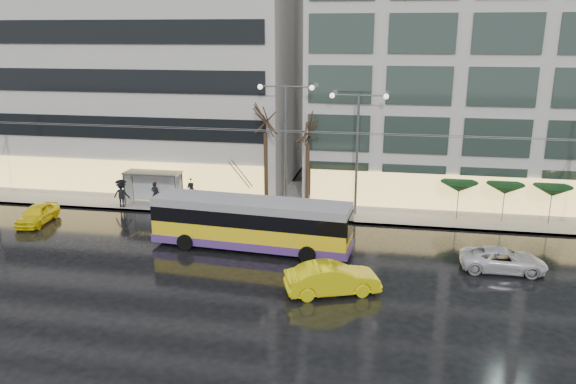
% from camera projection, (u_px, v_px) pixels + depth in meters
% --- Properties ---
extents(ground, '(140.00, 140.00, 0.00)m').
position_uv_depth(ground, '(215.00, 270.00, 30.96)').
color(ground, black).
rests_on(ground, ground).
extents(sidewalk, '(80.00, 10.00, 0.15)m').
position_uv_depth(sidewalk, '(293.00, 199.00, 43.84)').
color(sidewalk, gray).
rests_on(sidewalk, ground).
extents(kerb, '(80.00, 0.10, 0.15)m').
position_uv_depth(kerb, '(281.00, 219.00, 39.16)').
color(kerb, slate).
rests_on(kerb, ground).
extents(building_left, '(34.00, 14.00, 22.00)m').
position_uv_depth(building_left, '(99.00, 50.00, 48.60)').
color(building_left, '#BAB7B2').
rests_on(building_left, sidewalk).
extents(building_right, '(32.00, 14.00, 25.00)m').
position_uv_depth(building_right, '(527.00, 32.00, 42.22)').
color(building_right, '#BAB7B2').
rests_on(building_right, sidewalk).
extents(trolleybus, '(12.15, 5.11, 5.56)m').
position_uv_depth(trolleybus, '(251.00, 225.00, 33.59)').
color(trolleybus, yellow).
rests_on(trolleybus, ground).
extents(catenary, '(42.24, 5.12, 7.00)m').
position_uv_depth(catenary, '(263.00, 164.00, 37.13)').
color(catenary, '#595B60').
rests_on(catenary, ground).
extents(bus_shelter, '(4.20, 1.60, 2.51)m').
position_uv_depth(bus_shelter, '(149.00, 180.00, 41.96)').
color(bus_shelter, '#595B60').
rests_on(bus_shelter, sidewalk).
extents(street_lamp_near, '(3.96, 0.36, 9.03)m').
position_uv_depth(street_lamp_near, '(286.00, 131.00, 39.19)').
color(street_lamp_near, '#595B60').
rests_on(street_lamp_near, sidewalk).
extents(street_lamp_far, '(3.96, 0.36, 8.53)m').
position_uv_depth(street_lamp_far, '(358.00, 137.00, 38.41)').
color(street_lamp_far, '#595B60').
rests_on(street_lamp_far, sidewalk).
extents(tree_a, '(3.20, 3.20, 8.40)m').
position_uv_depth(tree_a, '(265.00, 114.00, 39.34)').
color(tree_a, black).
rests_on(tree_a, sidewalk).
extents(tree_b, '(3.20, 3.20, 7.70)m').
position_uv_depth(tree_b, '(308.00, 125.00, 39.20)').
color(tree_b, black).
rests_on(tree_b, sidewalk).
extents(parasol_a, '(2.50, 2.50, 2.65)m').
position_uv_depth(parasol_a, '(459.00, 187.00, 38.31)').
color(parasol_a, '#595B60').
rests_on(parasol_a, sidewalk).
extents(parasol_b, '(2.50, 2.50, 2.65)m').
position_uv_depth(parasol_b, '(505.00, 189.00, 37.79)').
color(parasol_b, '#595B60').
rests_on(parasol_b, sidewalk).
extents(parasol_c, '(2.50, 2.50, 2.65)m').
position_uv_depth(parasol_c, '(552.00, 191.00, 37.28)').
color(parasol_c, '#595B60').
rests_on(parasol_c, sidewalk).
extents(taxi_a, '(1.92, 4.05, 1.34)m').
position_uv_depth(taxi_a, '(37.00, 214.00, 38.30)').
color(taxi_a, yellow).
rests_on(taxi_a, ground).
extents(taxi_b, '(5.01, 3.19, 1.56)m').
position_uv_depth(taxi_b, '(332.00, 279.00, 27.98)').
color(taxi_b, yellow).
rests_on(taxi_b, ground).
extents(sedan_silver, '(4.57, 2.12, 1.27)m').
position_uv_depth(sedan_silver, '(503.00, 260.00, 30.68)').
color(sedan_silver, silver).
rests_on(sedan_silver, ground).
extents(pedestrian_a, '(1.12, 1.13, 2.19)m').
position_uv_depth(pedestrian_a, '(155.00, 188.00, 41.34)').
color(pedestrian_a, black).
rests_on(pedestrian_a, sidewalk).
extents(pedestrian_b, '(1.00, 0.81, 1.94)m').
position_uv_depth(pedestrian_b, '(192.00, 188.00, 43.01)').
color(pedestrian_b, black).
rests_on(pedestrian_b, sidewalk).
extents(pedestrian_c, '(1.28, 0.85, 2.11)m').
position_uv_depth(pedestrian_c, '(121.00, 192.00, 41.32)').
color(pedestrian_c, black).
rests_on(pedestrian_c, sidewalk).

